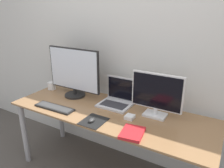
{
  "coord_description": "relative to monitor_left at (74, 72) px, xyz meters",
  "views": [
    {
      "loc": [
        0.92,
        -1.2,
        1.63
      ],
      "look_at": [
        -0.0,
        0.39,
        0.96
      ],
      "focal_mm": 35.0,
      "sensor_mm": 36.0,
      "label": 1
    }
  ],
  "objects": [
    {
      "name": "laptop",
      "position": [
        0.49,
        0.05,
        -0.2
      ],
      "size": [
        0.3,
        0.25,
        0.25
      ],
      "color": "silver",
      "rests_on": "desk"
    },
    {
      "name": "mug",
      "position": [
        -0.36,
        0.02,
        -0.22
      ],
      "size": [
        0.09,
        0.09,
        0.08
      ],
      "color": "white",
      "rests_on": "desk"
    },
    {
      "name": "book",
      "position": [
        0.84,
        -0.37,
        -0.25
      ],
      "size": [
        0.19,
        0.23,
        0.02
      ],
      "color": "red",
      "rests_on": "desk"
    },
    {
      "name": "desk",
      "position": [
        0.5,
        -0.12,
        -0.37
      ],
      "size": [
        1.89,
        0.67,
        0.72
      ],
      "color": "olive",
      "rests_on": "ground_plane"
    },
    {
      "name": "monitor_left",
      "position": [
        0.0,
        0.0,
        0.0
      ],
      "size": [
        0.61,
        0.22,
        0.51
      ],
      "color": "black",
      "rests_on": "desk"
    },
    {
      "name": "mouse",
      "position": [
        0.48,
        -0.38,
        -0.24
      ],
      "size": [
        0.04,
        0.06,
        0.03
      ],
      "color": "#333333",
      "rests_on": "mousepad"
    },
    {
      "name": "keyboard",
      "position": [
        0.03,
        -0.34,
        -0.25
      ],
      "size": [
        0.41,
        0.12,
        0.02
      ],
      "color": "black",
      "rests_on": "desk"
    },
    {
      "name": "wall_back",
      "position": [
        0.5,
        0.28,
        0.27
      ],
      "size": [
        7.0,
        0.05,
        2.5
      ],
      "color": "silver",
      "rests_on": "ground_plane"
    },
    {
      "name": "power_brick",
      "position": [
        0.72,
        -0.16,
        -0.25
      ],
      "size": [
        0.07,
        0.08,
        0.03
      ],
      "color": "white",
      "rests_on": "desk"
    },
    {
      "name": "mousepad",
      "position": [
        0.48,
        -0.35,
        -0.26
      ],
      "size": [
        0.19,
        0.21,
        0.0
      ],
      "color": "black",
      "rests_on": "desk"
    },
    {
      "name": "monitor_right",
      "position": [
        0.89,
        0.0,
        -0.06
      ],
      "size": [
        0.45,
        0.13,
        0.39
      ],
      "color": "silver",
      "rests_on": "desk"
    }
  ]
}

